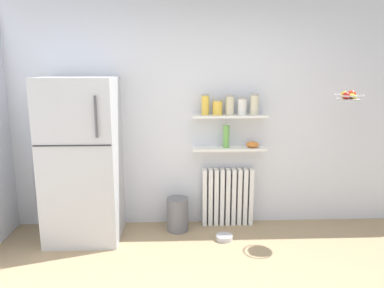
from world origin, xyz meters
name	(u,v)px	position (x,y,z in m)	size (l,w,h in m)	color
back_wall	(203,115)	(0.00, 2.05, 1.30)	(7.04, 0.10, 2.60)	silver
refrigerator	(82,160)	(-1.32, 1.66, 0.87)	(0.77, 0.71, 1.75)	#B7BABF
radiator	(228,197)	(0.28, 1.92, 0.34)	(0.60, 0.12, 0.68)	white
wall_shelf_lower	(229,149)	(0.28, 1.89, 0.93)	(0.83, 0.22, 0.03)	white
wall_shelf_upper	(230,116)	(0.28, 1.89, 1.31)	(0.83, 0.22, 0.03)	white
storage_jar_0	(205,105)	(0.01, 1.89, 1.44)	(0.08, 0.08, 0.23)	yellow
storage_jar_1	(217,107)	(0.15, 1.89, 1.41)	(0.11, 0.11, 0.18)	yellow
storage_jar_2	(230,105)	(0.28, 1.89, 1.43)	(0.09, 0.09, 0.22)	beige
storage_jar_3	(242,106)	(0.42, 1.89, 1.42)	(0.10, 0.10, 0.20)	silver
storage_jar_4	(254,104)	(0.56, 1.89, 1.44)	(0.09, 0.09, 0.24)	beige
vase	(226,136)	(0.25, 1.89, 1.07)	(0.07, 0.07, 0.26)	#66A84C
shelf_bowl	(253,144)	(0.55, 1.89, 0.98)	(0.15, 0.15, 0.07)	orange
trash_bin	(177,214)	(-0.31, 1.77, 0.19)	(0.25, 0.25, 0.38)	slate
pet_food_bowl	(224,237)	(0.20, 1.51, 0.03)	(0.18, 0.18, 0.05)	#B7B7BC
hanging_fruit_basket	(349,96)	(1.46, 1.53, 1.56)	(0.30, 0.30, 0.10)	#B2B2B7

